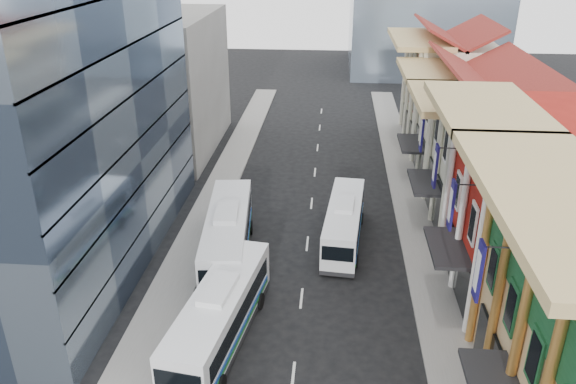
# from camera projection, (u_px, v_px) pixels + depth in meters

# --- Properties ---
(sidewalk_right) EXTENTS (3.00, 90.00, 0.15)m
(sidewalk_right) POSITION_uv_depth(u_px,v_px,m) (422.00, 248.00, 41.52)
(sidewalk_right) COLOR slate
(sidewalk_right) RESTS_ON ground
(sidewalk_left) EXTENTS (3.00, 90.00, 0.15)m
(sidewalk_left) POSITION_uv_depth(u_px,v_px,m) (196.00, 238.00, 42.83)
(sidewalk_left) COLOR slate
(sidewalk_left) RESTS_ON ground
(shophouse_red) EXTENTS (8.00, 10.00, 12.00)m
(shophouse_red) POSITION_uv_depth(u_px,v_px,m) (534.00, 209.00, 34.10)
(shophouse_red) COLOR maroon
(shophouse_red) RESTS_ON ground
(shophouse_cream_near) EXTENTS (8.00, 9.00, 10.00)m
(shophouse_cream_near) POSITION_uv_depth(u_px,v_px,m) (493.00, 166.00, 43.12)
(shophouse_cream_near) COLOR beige
(shophouse_cream_near) RESTS_ON ground
(shophouse_cream_mid) EXTENTS (8.00, 9.00, 10.00)m
(shophouse_cream_mid) POSITION_uv_depth(u_px,v_px,m) (469.00, 129.00, 51.26)
(shophouse_cream_mid) COLOR beige
(shophouse_cream_mid) RESTS_ON ground
(shophouse_cream_far) EXTENTS (8.00, 12.00, 11.00)m
(shophouse_cream_far) POSITION_uv_depth(u_px,v_px,m) (449.00, 94.00, 60.56)
(shophouse_cream_far) COLOR beige
(shophouse_cream_far) RESTS_ON ground
(office_tower) EXTENTS (12.00, 26.00, 30.00)m
(office_tower) POSITION_uv_depth(u_px,v_px,m) (33.00, 45.00, 34.53)
(office_tower) COLOR #3E4D63
(office_tower) RESTS_ON ground
(office_block_far) EXTENTS (10.00, 18.00, 14.00)m
(office_block_far) POSITION_uv_depth(u_px,v_px,m) (166.00, 83.00, 58.62)
(office_block_far) COLOR gray
(office_block_far) RESTS_ON ground
(bus_left_near) EXTENTS (4.39, 11.91, 3.73)m
(bus_left_near) POSITION_uv_depth(u_px,v_px,m) (220.00, 314.00, 31.35)
(bus_left_near) COLOR white
(bus_left_near) RESTS_ON ground
(bus_left_far) EXTENTS (4.08, 12.49, 3.93)m
(bus_left_far) POSITION_uv_depth(u_px,v_px,m) (228.00, 235.00, 39.43)
(bus_left_far) COLOR silver
(bus_left_far) RESTS_ON ground
(bus_right) EXTENTS (3.38, 10.67, 3.37)m
(bus_right) POSITION_uv_depth(u_px,v_px,m) (344.00, 222.00, 41.80)
(bus_right) COLOR silver
(bus_right) RESTS_ON ground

